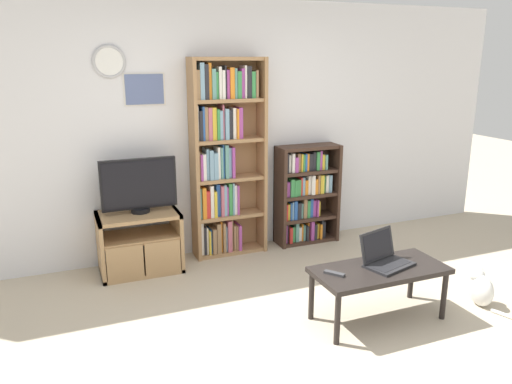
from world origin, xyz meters
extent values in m
plane|color=#BCAD93|center=(0.00, 0.00, 0.00)|extent=(18.00, 18.00, 0.00)
cube|color=silver|center=(0.00, 2.15, 1.30)|extent=(6.89, 0.06, 2.60)
torus|color=#B2B2B7|center=(-1.06, 2.11, 1.99)|extent=(0.31, 0.03, 0.31)
cylinder|color=white|center=(-1.06, 2.11, 1.99)|extent=(0.25, 0.02, 0.25)
cube|color=silver|center=(-0.75, 2.12, 1.74)|extent=(0.40, 0.01, 0.31)
cube|color=slate|center=(-0.75, 2.11, 1.74)|extent=(0.36, 0.02, 0.28)
cube|color=tan|center=(-1.29, 1.86, 0.30)|extent=(0.04, 0.48, 0.59)
cube|color=tan|center=(-0.55, 1.86, 0.30)|extent=(0.04, 0.48, 0.59)
cube|color=tan|center=(-0.92, 1.86, 0.57)|extent=(0.77, 0.48, 0.04)
cube|color=tan|center=(-0.92, 1.86, 0.02)|extent=(0.77, 0.48, 0.04)
cube|color=tan|center=(-0.92, 1.86, 0.35)|extent=(0.70, 0.44, 0.04)
cube|color=tan|center=(-1.10, 1.63, 0.20)|extent=(0.34, 0.02, 0.32)
cube|color=tan|center=(-0.75, 1.63, 0.20)|extent=(0.34, 0.02, 0.32)
cylinder|color=black|center=(-0.89, 1.88, 0.61)|extent=(0.18, 0.18, 0.04)
cube|color=black|center=(-0.89, 1.88, 0.87)|extent=(0.71, 0.05, 0.49)
cube|color=black|center=(-0.89, 1.85, 0.87)|extent=(0.68, 0.01, 0.45)
cube|color=#9E754C|center=(-0.32, 1.97, 1.02)|extent=(0.04, 0.26, 2.04)
cube|color=#9E754C|center=(0.41, 1.97, 1.02)|extent=(0.04, 0.26, 2.04)
cube|color=#9E754C|center=(0.04, 2.09, 1.02)|extent=(0.76, 0.02, 2.04)
cube|color=#9E754C|center=(0.04, 1.97, 0.02)|extent=(0.69, 0.22, 0.04)
cube|color=#9E754C|center=(0.04, 1.97, 0.42)|extent=(0.69, 0.22, 0.04)
cube|color=#9E754C|center=(0.04, 1.97, 0.82)|extent=(0.69, 0.22, 0.04)
cube|color=#9E754C|center=(0.04, 1.97, 1.22)|extent=(0.69, 0.22, 0.04)
cube|color=#9E754C|center=(0.04, 1.97, 1.62)|extent=(0.69, 0.22, 0.04)
cube|color=#9E754C|center=(0.04, 1.97, 2.02)|extent=(0.69, 0.22, 0.04)
cube|color=white|center=(-0.28, 1.99, 0.21)|extent=(0.04, 0.16, 0.34)
cube|color=#232328|center=(-0.25, 1.99, 0.19)|extent=(0.03, 0.18, 0.30)
cube|color=white|center=(-0.22, 1.99, 0.18)|extent=(0.02, 0.17, 0.29)
cube|color=gold|center=(-0.20, 1.98, 0.16)|extent=(0.02, 0.20, 0.26)
cube|color=#2856A8|center=(-0.18, 1.99, 0.17)|extent=(0.02, 0.16, 0.26)
cube|color=#93704C|center=(-0.15, 1.98, 0.17)|extent=(0.04, 0.20, 0.27)
cube|color=#93704C|center=(-0.10, 1.98, 0.20)|extent=(0.04, 0.19, 0.32)
cube|color=orange|center=(-0.07, 1.99, 0.20)|extent=(0.02, 0.16, 0.34)
cube|color=#93704C|center=(-0.04, 1.98, 0.20)|extent=(0.03, 0.19, 0.32)
cube|color=#759EB7|center=(-0.01, 1.99, 0.17)|extent=(0.02, 0.17, 0.28)
cube|color=#B75B70|center=(0.02, 1.98, 0.21)|extent=(0.04, 0.20, 0.34)
cube|color=#93704C|center=(0.05, 1.99, 0.21)|extent=(0.02, 0.16, 0.34)
cube|color=#93704C|center=(0.08, 1.99, 0.18)|extent=(0.02, 0.18, 0.28)
cube|color=#93704C|center=(0.10, 1.98, 0.17)|extent=(0.02, 0.18, 0.27)
cube|color=#9E4293|center=(0.13, 1.98, 0.17)|extent=(0.03, 0.20, 0.28)
cube|color=#5B9389|center=(-0.28, 1.99, 0.59)|extent=(0.02, 0.17, 0.32)
cube|color=orange|center=(-0.25, 1.98, 0.60)|extent=(0.04, 0.20, 0.33)
cube|color=red|center=(-0.21, 1.98, 0.58)|extent=(0.04, 0.19, 0.29)
cube|color=white|center=(-0.17, 1.98, 0.60)|extent=(0.04, 0.19, 0.34)
cube|color=gold|center=(-0.13, 1.98, 0.57)|extent=(0.03, 0.20, 0.28)
cube|color=#2856A8|center=(-0.09, 1.99, 0.61)|extent=(0.04, 0.16, 0.34)
cube|color=#B75B70|center=(-0.05, 1.98, 0.60)|extent=(0.03, 0.20, 0.32)
cube|color=#759EB7|center=(-0.02, 1.99, 0.60)|extent=(0.03, 0.18, 0.33)
cube|color=#9E4293|center=(0.01, 1.99, 0.59)|extent=(0.02, 0.17, 0.31)
cube|color=#388947|center=(0.04, 1.99, 0.61)|extent=(0.04, 0.17, 0.34)
cube|color=#759EB7|center=(0.07, 1.99, 0.61)|extent=(0.02, 0.18, 0.34)
cube|color=white|center=(0.10, 1.99, 0.59)|extent=(0.03, 0.16, 0.32)
cube|color=#9E4293|center=(0.12, 1.98, 0.59)|extent=(0.02, 0.18, 0.31)
cube|color=#93704C|center=(-0.29, 1.98, 0.98)|extent=(0.02, 0.18, 0.29)
cube|color=#9E4293|center=(-0.27, 1.98, 0.97)|extent=(0.02, 0.20, 0.26)
cube|color=white|center=(-0.23, 1.98, 0.97)|extent=(0.03, 0.18, 0.27)
cube|color=#759EB7|center=(-0.20, 1.99, 0.99)|extent=(0.02, 0.17, 0.31)
cube|color=#759EB7|center=(-0.16, 1.98, 0.99)|extent=(0.04, 0.20, 0.30)
cube|color=#759EB7|center=(-0.12, 1.98, 0.97)|extent=(0.04, 0.20, 0.27)
cube|color=white|center=(-0.08, 1.99, 1.00)|extent=(0.03, 0.17, 0.33)
cube|color=#5B9389|center=(-0.05, 1.98, 1.00)|extent=(0.02, 0.18, 0.32)
cube|color=#2856A8|center=(-0.03, 1.99, 1.01)|extent=(0.02, 0.16, 0.35)
cube|color=#5B9389|center=(0.00, 1.98, 1.01)|extent=(0.04, 0.19, 0.34)
cube|color=#759EB7|center=(0.04, 1.99, 0.99)|extent=(0.03, 0.16, 0.31)
cube|color=#9E4293|center=(0.07, 1.98, 0.99)|extent=(0.03, 0.19, 0.32)
cube|color=white|center=(-0.29, 1.99, 1.41)|extent=(0.02, 0.16, 0.34)
cube|color=#232328|center=(-0.26, 1.99, 1.38)|extent=(0.04, 0.18, 0.29)
cube|color=#2856A8|center=(-0.23, 1.99, 1.40)|extent=(0.02, 0.17, 0.33)
cube|color=#93704C|center=(-0.20, 1.99, 1.40)|extent=(0.03, 0.17, 0.33)
cube|color=#B75B70|center=(-0.16, 1.98, 1.40)|extent=(0.04, 0.18, 0.32)
cube|color=gold|center=(-0.12, 1.99, 1.40)|extent=(0.04, 0.17, 0.32)
cube|color=#388947|center=(-0.08, 1.98, 1.39)|extent=(0.03, 0.19, 0.30)
cube|color=#759EB7|center=(-0.05, 1.98, 1.38)|extent=(0.03, 0.18, 0.29)
cube|color=#B75B70|center=(-0.03, 1.99, 1.41)|extent=(0.02, 0.17, 0.34)
cube|color=#759EB7|center=(0.01, 1.98, 1.39)|extent=(0.04, 0.20, 0.30)
cube|color=#232328|center=(0.05, 1.99, 1.38)|extent=(0.04, 0.16, 0.29)
cube|color=white|center=(0.09, 1.99, 1.39)|extent=(0.03, 0.17, 0.31)
cube|color=orange|center=(0.12, 1.98, 1.39)|extent=(0.02, 0.19, 0.30)
cube|color=#9E4293|center=(0.16, 1.99, 1.39)|extent=(0.04, 0.18, 0.31)
cube|color=#93704C|center=(-0.28, 1.98, 1.78)|extent=(0.04, 0.20, 0.28)
cube|color=#759EB7|center=(-0.24, 1.98, 1.81)|extent=(0.04, 0.19, 0.35)
cube|color=#232328|center=(-0.19, 1.98, 1.80)|extent=(0.04, 0.19, 0.33)
cube|color=orange|center=(-0.15, 1.99, 1.81)|extent=(0.03, 0.16, 0.35)
cube|color=#5B9389|center=(-0.12, 1.98, 1.78)|extent=(0.04, 0.18, 0.29)
cube|color=#388947|center=(-0.08, 1.99, 1.77)|extent=(0.02, 0.16, 0.26)
cube|color=white|center=(-0.05, 1.99, 1.79)|extent=(0.03, 0.17, 0.31)
cube|color=white|center=(-0.02, 1.98, 1.77)|extent=(0.03, 0.19, 0.28)
cube|color=#232328|center=(0.01, 1.99, 1.79)|extent=(0.02, 0.16, 0.32)
cube|color=#9E4293|center=(0.03, 1.99, 1.77)|extent=(0.03, 0.17, 0.28)
cube|color=orange|center=(0.07, 1.98, 1.79)|extent=(0.04, 0.18, 0.30)
cube|color=#5B9389|center=(0.11, 1.99, 1.78)|extent=(0.02, 0.18, 0.29)
cube|color=#388947|center=(0.14, 1.98, 1.77)|extent=(0.04, 0.19, 0.26)
cube|color=#9E4293|center=(0.18, 1.99, 1.78)|extent=(0.03, 0.16, 0.29)
cube|color=white|center=(0.21, 1.99, 1.79)|extent=(0.02, 0.17, 0.32)
cube|color=#232328|center=(0.25, 1.98, 1.79)|extent=(0.04, 0.19, 0.31)
cube|color=#388947|center=(0.29, 1.98, 1.77)|extent=(0.04, 0.19, 0.26)
cube|color=#93704C|center=(0.33, 1.98, 1.77)|extent=(0.02, 0.19, 0.27)
cube|color=#3D281E|center=(0.63, 1.96, 0.55)|extent=(0.04, 0.28, 1.10)
cube|color=#3D281E|center=(1.29, 1.96, 0.55)|extent=(0.04, 0.28, 1.10)
cube|color=#3D281E|center=(0.96, 2.09, 0.55)|extent=(0.70, 0.02, 1.10)
cube|color=#3D281E|center=(0.96, 1.96, 0.02)|extent=(0.63, 0.24, 0.04)
cube|color=#3D281E|center=(0.96, 1.96, 0.28)|extent=(0.63, 0.24, 0.04)
cube|color=#3D281E|center=(0.96, 1.96, 0.55)|extent=(0.63, 0.24, 0.04)
cube|color=#3D281E|center=(0.96, 1.96, 0.82)|extent=(0.63, 0.24, 0.04)
cube|color=#3D281E|center=(0.96, 1.96, 1.09)|extent=(0.63, 0.24, 0.04)
cube|color=#9E4293|center=(0.67, 1.98, 0.14)|extent=(0.03, 0.19, 0.20)
cube|color=#232328|center=(0.70, 1.98, 0.14)|extent=(0.02, 0.18, 0.21)
cube|color=red|center=(0.72, 1.97, 0.13)|extent=(0.03, 0.22, 0.18)
cube|color=#388947|center=(0.76, 1.98, 0.12)|extent=(0.04, 0.18, 0.18)
cube|color=#5B9389|center=(0.81, 1.98, 0.15)|extent=(0.04, 0.19, 0.22)
cube|color=white|center=(0.85, 1.98, 0.12)|extent=(0.04, 0.17, 0.16)
cube|color=orange|center=(0.88, 1.98, 0.13)|extent=(0.02, 0.18, 0.20)
cube|color=#5B9389|center=(0.90, 1.98, 0.13)|extent=(0.02, 0.18, 0.18)
cube|color=#232328|center=(0.93, 1.97, 0.12)|extent=(0.03, 0.22, 0.17)
cube|color=orange|center=(0.96, 1.98, 0.14)|extent=(0.02, 0.17, 0.20)
cube|color=#9E4293|center=(0.99, 1.97, 0.15)|extent=(0.04, 0.22, 0.22)
cube|color=#232328|center=(1.03, 1.97, 0.13)|extent=(0.03, 0.22, 0.18)
cube|color=gold|center=(1.07, 1.98, 0.12)|extent=(0.03, 0.18, 0.18)
cube|color=orange|center=(1.10, 1.97, 0.12)|extent=(0.02, 0.22, 0.17)
cube|color=#232328|center=(1.12, 1.98, 0.14)|extent=(0.02, 0.20, 0.22)
cube|color=#232328|center=(1.15, 1.98, 0.13)|extent=(0.03, 0.18, 0.19)
cube|color=red|center=(0.67, 1.97, 0.40)|extent=(0.03, 0.21, 0.18)
cube|color=gold|center=(0.70, 1.98, 0.39)|extent=(0.03, 0.19, 0.18)
cube|color=#2856A8|center=(0.72, 1.97, 0.40)|extent=(0.02, 0.20, 0.20)
cube|color=#759EB7|center=(0.75, 1.97, 0.41)|extent=(0.02, 0.20, 0.20)
cube|color=#2856A8|center=(0.78, 1.97, 0.41)|extent=(0.04, 0.21, 0.21)
cube|color=#232328|center=(0.82, 1.97, 0.40)|extent=(0.04, 0.21, 0.19)
cube|color=#5B9389|center=(0.86, 1.98, 0.39)|extent=(0.03, 0.18, 0.17)
cube|color=#93704C|center=(0.90, 1.98, 0.41)|extent=(0.04, 0.20, 0.22)
cube|color=#388947|center=(0.94, 1.98, 0.40)|extent=(0.04, 0.19, 0.20)
cube|color=#2856A8|center=(0.98, 1.98, 0.41)|extent=(0.04, 0.18, 0.21)
cube|color=#9E4293|center=(1.02, 1.98, 0.40)|extent=(0.04, 0.17, 0.19)
cube|color=#9E4293|center=(1.05, 1.97, 0.40)|extent=(0.02, 0.21, 0.20)
cube|color=gold|center=(1.08, 1.98, 0.39)|extent=(0.03, 0.17, 0.17)
cube|color=white|center=(0.66, 1.98, 0.65)|extent=(0.02, 0.18, 0.16)
cube|color=#9E4293|center=(0.69, 1.98, 0.65)|extent=(0.03, 0.19, 0.16)
cube|color=#388947|center=(0.73, 1.97, 0.67)|extent=(0.04, 0.22, 0.19)
cube|color=#388947|center=(0.77, 1.97, 0.66)|extent=(0.03, 0.22, 0.18)
cube|color=#388947|center=(0.81, 1.97, 0.66)|extent=(0.04, 0.20, 0.18)
cube|color=red|center=(0.85, 1.98, 0.67)|extent=(0.02, 0.19, 0.20)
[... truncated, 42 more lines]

